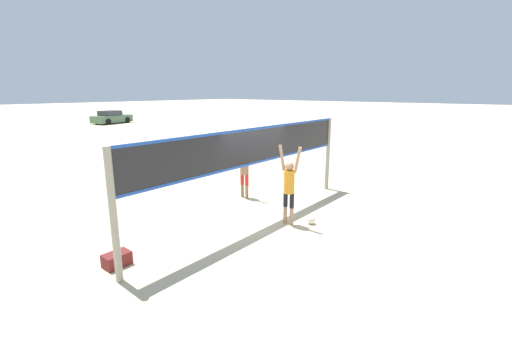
# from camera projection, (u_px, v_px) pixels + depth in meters

# --- Properties ---
(ground_plane) EXTENTS (200.00, 200.00, 0.00)m
(ground_plane) POSITION_uv_depth(u_px,v_px,m) (256.00, 220.00, 9.42)
(ground_plane) COLOR beige
(volleyball_net) EXTENTS (8.16, 0.14, 2.55)m
(volleyball_net) POSITION_uv_depth(u_px,v_px,m) (256.00, 156.00, 9.01)
(volleyball_net) COLOR gray
(volleyball_net) RESTS_ON ground_plane
(player_spiker) EXTENTS (0.28, 0.70, 2.12)m
(player_spiker) POSITION_uv_depth(u_px,v_px,m) (289.00, 184.00, 8.89)
(player_spiker) COLOR tan
(player_spiker) RESTS_ON ground_plane
(player_blocker) EXTENTS (0.28, 0.68, 1.95)m
(player_blocker) POSITION_uv_depth(u_px,v_px,m) (244.00, 168.00, 11.19)
(player_blocker) COLOR #8C664C
(player_blocker) RESTS_ON ground_plane
(volleyball) EXTENTS (0.23, 0.23, 0.23)m
(volleyball) POSITION_uv_depth(u_px,v_px,m) (311.00, 220.00, 9.13)
(volleyball) COLOR silver
(volleyball) RESTS_ON ground_plane
(gear_bag) EXTENTS (0.51, 0.35, 0.28)m
(gear_bag) POSITION_uv_depth(u_px,v_px,m) (117.00, 260.00, 6.93)
(gear_bag) COLOR maroon
(gear_bag) RESTS_ON ground_plane
(parked_car_near) EXTENTS (4.44, 2.71, 1.39)m
(parked_car_near) POSITION_uv_depth(u_px,v_px,m) (112.00, 118.00, 36.95)
(parked_car_near) COLOR #4C6B4C
(parked_car_near) RESTS_ON ground_plane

